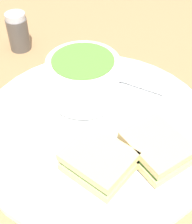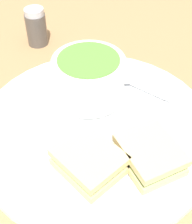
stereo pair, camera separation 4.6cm
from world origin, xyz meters
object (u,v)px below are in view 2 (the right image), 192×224
Objects in this scene: spoon at (127,81)px; sandwich_half_near at (89,161)px; sandwich_half_far at (150,154)px; salt_shaker at (36,27)px; soup_bowl at (89,78)px.

spoon is 0.19m from sandwich_half_near.
salt_shaker reaches higher than sandwich_half_far.
salt_shaker is at bearing -81.65° from sandwich_half_near.
spoon is 0.24m from salt_shaker.
sandwich_half_near is 0.35m from salt_shaker.
sandwich_half_far is at bearing 110.42° from soup_bowl.
spoon is 1.13× the size of salt_shaker.
soup_bowl is 0.08m from spoon.
salt_shaker is (0.15, -0.18, 0.02)m from spoon.
soup_bowl is at bearing 62.95° from spoon.
sandwich_half_near is (0.09, 0.17, 0.01)m from spoon.
sandwich_half_near and sandwich_half_far have the same top height.
sandwich_half_far is (-0.08, 0.00, 0.00)m from sandwich_half_near.
soup_bowl is 0.15m from sandwich_half_near.
sandwich_half_near is at bearing 98.35° from salt_shaker.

